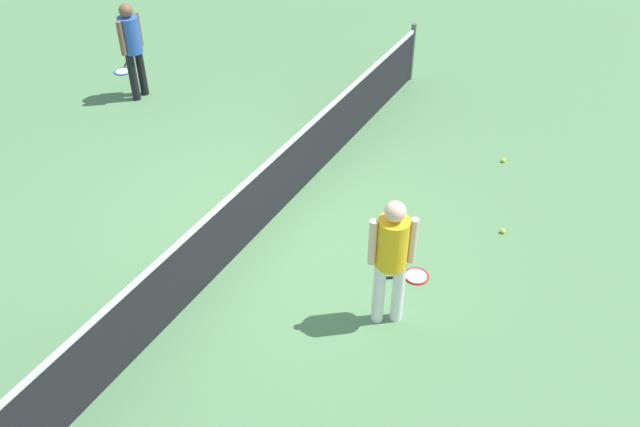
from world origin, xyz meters
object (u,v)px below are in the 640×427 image
(tennis_racket_near_player, at_px, (414,276))
(tennis_racket_far_player, at_px, (123,71))
(tennis_ball_midcourt, at_px, (503,160))
(player_far_side, at_px, (132,43))
(player_near_side, at_px, (392,254))
(tennis_ball_baseline, at_px, (503,231))

(tennis_racket_near_player, height_order, tennis_racket_far_player, same)
(tennis_ball_midcourt, bearing_deg, tennis_racket_far_player, 94.09)
(player_far_side, bearing_deg, player_near_side, -114.29)
(tennis_racket_far_player, height_order, tennis_ball_midcourt, tennis_ball_midcourt)
(tennis_ball_baseline, bearing_deg, player_near_side, 161.88)
(player_far_side, bearing_deg, tennis_racket_far_player, 58.41)
(tennis_racket_near_player, bearing_deg, tennis_ball_baseline, -27.08)
(player_far_side, relative_size, tennis_ball_baseline, 25.76)
(player_near_side, relative_size, tennis_ball_baseline, 25.76)
(tennis_racket_far_player, distance_m, tennis_ball_midcourt, 7.27)
(player_far_side, distance_m, tennis_ball_midcourt, 6.45)
(tennis_racket_far_player, xyz_separation_m, tennis_ball_baseline, (-1.15, -7.76, 0.02))
(tennis_racket_far_player, distance_m, tennis_ball_baseline, 7.84)
(player_near_side, height_order, tennis_ball_baseline, player_near_side)
(tennis_racket_near_player, xyz_separation_m, tennis_racket_far_player, (2.53, 7.06, 0.00))
(tennis_racket_near_player, distance_m, tennis_ball_midcourt, 3.05)
(tennis_ball_baseline, bearing_deg, player_far_side, 85.30)
(tennis_racket_near_player, bearing_deg, player_far_side, 72.37)
(player_far_side, xyz_separation_m, tennis_ball_baseline, (-0.56, -6.79, -0.98))
(tennis_ball_midcourt, bearing_deg, player_near_side, 176.99)
(player_far_side, xyz_separation_m, tennis_ball_midcourt, (1.11, -6.28, -0.98))
(tennis_racket_near_player, height_order, tennis_ball_baseline, tennis_ball_baseline)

